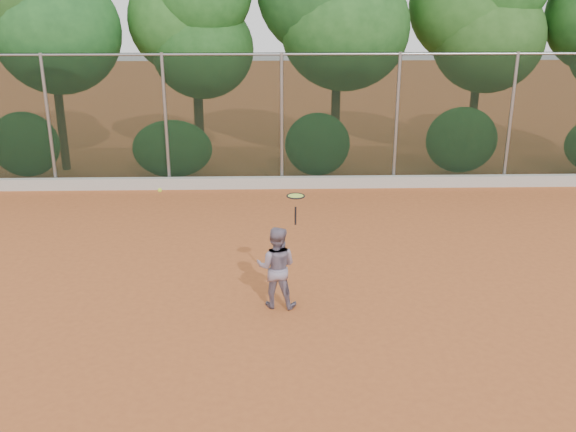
{
  "coord_description": "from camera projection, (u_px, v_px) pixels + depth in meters",
  "views": [
    {
      "loc": [
        -0.29,
        -9.52,
        4.95
      ],
      "look_at": [
        0.0,
        1.0,
        1.25
      ],
      "focal_mm": 40.0,
      "sensor_mm": 36.0,
      "label": 1
    }
  ],
  "objects": [
    {
      "name": "foliage_backdrop",
      "position": [
        260.0,
        12.0,
        17.62
      ],
      "size": [
        23.7,
        3.63,
        7.55
      ],
      "color": "#422719",
      "rests_on": "ground"
    },
    {
      "name": "tennis_player",
      "position": [
        276.0,
        267.0,
        10.46
      ],
      "size": [
        0.75,
        0.63,
        1.39
      ],
      "primitive_type": "imported",
      "rotation": [
        0.0,
        0.0,
        2.97
      ],
      "color": "gray",
      "rests_on": "ground"
    },
    {
      "name": "tennis_racket",
      "position": [
        296.0,
        198.0,
        10.01
      ],
      "size": [
        0.32,
        0.32,
        0.51
      ],
      "color": "black",
      "rests_on": "ground"
    },
    {
      "name": "tennis_ball_in_flight",
      "position": [
        160.0,
        190.0,
        10.55
      ],
      "size": [
        0.07,
        0.07,
        0.07
      ],
      "color": "#C2E634",
      "rests_on": "ground"
    },
    {
      "name": "ground",
      "position": [
        290.0,
        307.0,
        10.62
      ],
      "size": [
        80.0,
        80.0,
        0.0
      ],
      "primitive_type": "plane",
      "color": "#B05829",
      "rests_on": "ground"
    },
    {
      "name": "concrete_curb",
      "position": [
        282.0,
        182.0,
        17.0
      ],
      "size": [
        24.0,
        0.2,
        0.3
      ],
      "primitive_type": "cube",
      "color": "#B8B5AB",
      "rests_on": "ground"
    },
    {
      "name": "chainlink_fence",
      "position": [
        282.0,
        117.0,
        16.61
      ],
      "size": [
        24.09,
        0.09,
        3.5
      ],
      "color": "black",
      "rests_on": "ground"
    }
  ]
}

